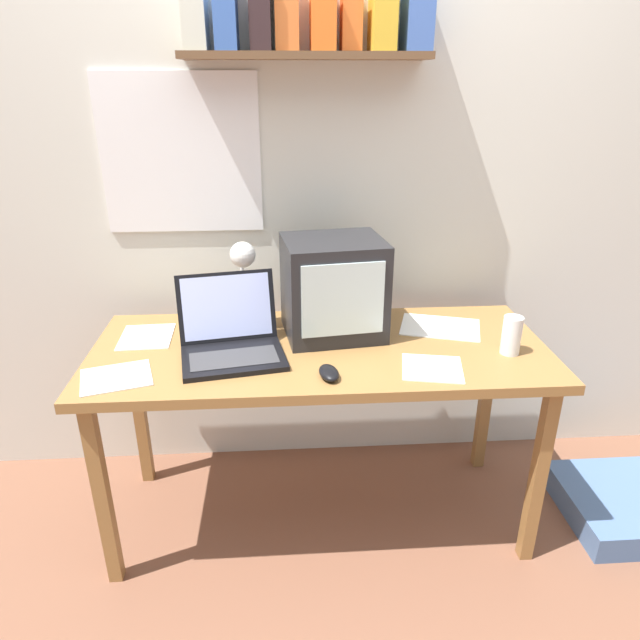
{
  "coord_description": "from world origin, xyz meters",
  "views": [
    {
      "loc": [
        -0.12,
        -1.79,
        1.63
      ],
      "look_at": [
        0.0,
        0.0,
        0.85
      ],
      "focal_mm": 32.0,
      "sensor_mm": 36.0,
      "label": 1
    }
  ],
  "objects_px": {
    "crt_monitor": "(333,288)",
    "loose_paper_near_laptop": "(432,368)",
    "corner_desk": "(320,363)",
    "laptop": "(231,335)",
    "computer_mouse": "(329,373)",
    "loose_paper_near_monitor": "(147,337)",
    "printed_handout": "(440,327)",
    "juice_glass": "(511,337)",
    "desk_lamp": "(243,274)",
    "open_notebook": "(116,377)",
    "floor_cushion": "(624,505)"
  },
  "relations": [
    {
      "from": "crt_monitor",
      "to": "loose_paper_near_laptop",
      "type": "height_order",
      "value": "crt_monitor"
    },
    {
      "from": "corner_desk",
      "to": "loose_paper_near_laptop",
      "type": "distance_m",
      "value": 0.41
    },
    {
      "from": "laptop",
      "to": "computer_mouse",
      "type": "xyz_separation_m",
      "value": [
        0.32,
        -0.2,
        -0.05
      ]
    },
    {
      "from": "laptop",
      "to": "loose_paper_near_monitor",
      "type": "bearing_deg",
      "value": 146.19
    },
    {
      "from": "printed_handout",
      "to": "juice_glass",
      "type": "bearing_deg",
      "value": -51.41
    },
    {
      "from": "desk_lamp",
      "to": "printed_handout",
      "type": "bearing_deg",
      "value": -12.33
    },
    {
      "from": "crt_monitor",
      "to": "desk_lamp",
      "type": "bearing_deg",
      "value": 161.83
    },
    {
      "from": "open_notebook",
      "to": "loose_paper_near_laptop",
      "type": "distance_m",
      "value": 1.01
    },
    {
      "from": "crt_monitor",
      "to": "open_notebook",
      "type": "xyz_separation_m",
      "value": [
        -0.71,
        -0.3,
        -0.17
      ]
    },
    {
      "from": "crt_monitor",
      "to": "loose_paper_near_monitor",
      "type": "xyz_separation_m",
      "value": [
        -0.68,
        0.0,
        -0.17
      ]
    },
    {
      "from": "juice_glass",
      "to": "printed_handout",
      "type": "height_order",
      "value": "juice_glass"
    },
    {
      "from": "crt_monitor",
      "to": "loose_paper_near_laptop",
      "type": "relative_size",
      "value": 1.7
    },
    {
      "from": "laptop",
      "to": "juice_glass",
      "type": "xyz_separation_m",
      "value": [
        0.95,
        -0.07,
        -0.0
      ]
    },
    {
      "from": "computer_mouse",
      "to": "loose_paper_near_laptop",
      "type": "xyz_separation_m",
      "value": [
        0.34,
        0.03,
        -0.01
      ]
    },
    {
      "from": "juice_glass",
      "to": "computer_mouse",
      "type": "height_order",
      "value": "juice_glass"
    },
    {
      "from": "desk_lamp",
      "to": "loose_paper_near_laptop",
      "type": "height_order",
      "value": "desk_lamp"
    },
    {
      "from": "computer_mouse",
      "to": "loose_paper_near_monitor",
      "type": "distance_m",
      "value": 0.72
    },
    {
      "from": "crt_monitor",
      "to": "desk_lamp",
      "type": "distance_m",
      "value": 0.33
    },
    {
      "from": "laptop",
      "to": "printed_handout",
      "type": "height_order",
      "value": "laptop"
    },
    {
      "from": "laptop",
      "to": "desk_lamp",
      "type": "xyz_separation_m",
      "value": [
        0.04,
        0.2,
        0.15
      ]
    },
    {
      "from": "desk_lamp",
      "to": "laptop",
      "type": "bearing_deg",
      "value": -110.38
    },
    {
      "from": "printed_handout",
      "to": "loose_paper_near_monitor",
      "type": "xyz_separation_m",
      "value": [
        -1.09,
        -0.01,
        0.0
      ]
    },
    {
      "from": "juice_glass",
      "to": "loose_paper_near_laptop",
      "type": "bearing_deg",
      "value": -161.96
    },
    {
      "from": "computer_mouse",
      "to": "floor_cushion",
      "type": "height_order",
      "value": "computer_mouse"
    },
    {
      "from": "loose_paper_near_monitor",
      "to": "corner_desk",
      "type": "bearing_deg",
      "value": -10.49
    },
    {
      "from": "printed_handout",
      "to": "open_notebook",
      "type": "distance_m",
      "value": 1.16
    },
    {
      "from": "corner_desk",
      "to": "laptop",
      "type": "bearing_deg",
      "value": -175.39
    },
    {
      "from": "desk_lamp",
      "to": "printed_handout",
      "type": "xyz_separation_m",
      "value": [
        0.73,
        -0.04,
        -0.21
      ]
    },
    {
      "from": "juice_glass",
      "to": "computer_mouse",
      "type": "xyz_separation_m",
      "value": [
        -0.63,
        -0.13,
        -0.04
      ]
    },
    {
      "from": "desk_lamp",
      "to": "printed_handout",
      "type": "height_order",
      "value": "desk_lamp"
    },
    {
      "from": "laptop",
      "to": "floor_cushion",
      "type": "height_order",
      "value": "laptop"
    },
    {
      "from": "loose_paper_near_monitor",
      "to": "printed_handout",
      "type": "bearing_deg",
      "value": 0.7
    },
    {
      "from": "juice_glass",
      "to": "crt_monitor",
      "type": "bearing_deg",
      "value": 160.44
    },
    {
      "from": "corner_desk",
      "to": "open_notebook",
      "type": "distance_m",
      "value": 0.68
    },
    {
      "from": "corner_desk",
      "to": "crt_monitor",
      "type": "height_order",
      "value": "crt_monitor"
    },
    {
      "from": "juice_glass",
      "to": "open_notebook",
      "type": "relative_size",
      "value": 0.53
    },
    {
      "from": "corner_desk",
      "to": "printed_handout",
      "type": "xyz_separation_m",
      "value": [
        0.46,
        0.13,
        0.07
      ]
    },
    {
      "from": "juice_glass",
      "to": "loose_paper_near_laptop",
      "type": "xyz_separation_m",
      "value": [
        -0.29,
        -0.09,
        -0.06
      ]
    },
    {
      "from": "corner_desk",
      "to": "loose_paper_near_laptop",
      "type": "bearing_deg",
      "value": -28.59
    },
    {
      "from": "juice_glass",
      "to": "loose_paper_near_laptop",
      "type": "distance_m",
      "value": 0.31
    },
    {
      "from": "corner_desk",
      "to": "juice_glass",
      "type": "bearing_deg",
      "value": -8.58
    },
    {
      "from": "desk_lamp",
      "to": "printed_handout",
      "type": "distance_m",
      "value": 0.76
    },
    {
      "from": "laptop",
      "to": "desk_lamp",
      "type": "height_order",
      "value": "desk_lamp"
    },
    {
      "from": "floor_cushion",
      "to": "open_notebook",
      "type": "bearing_deg",
      "value": -177.33
    },
    {
      "from": "crt_monitor",
      "to": "printed_handout",
      "type": "distance_m",
      "value": 0.44
    },
    {
      "from": "loose_paper_near_monitor",
      "to": "laptop",
      "type": "bearing_deg",
      "value": -23.83
    },
    {
      "from": "desk_lamp",
      "to": "floor_cushion",
      "type": "xyz_separation_m",
      "value": [
        1.47,
        -0.27,
        -0.91
      ]
    },
    {
      "from": "loose_paper_near_monitor",
      "to": "floor_cushion",
      "type": "bearing_deg",
      "value": -6.67
    },
    {
      "from": "corner_desk",
      "to": "loose_paper_near_laptop",
      "type": "xyz_separation_m",
      "value": [
        0.35,
        -0.19,
        0.07
      ]
    },
    {
      "from": "loose_paper_near_monitor",
      "to": "floor_cushion",
      "type": "distance_m",
      "value": 1.96
    }
  ]
}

